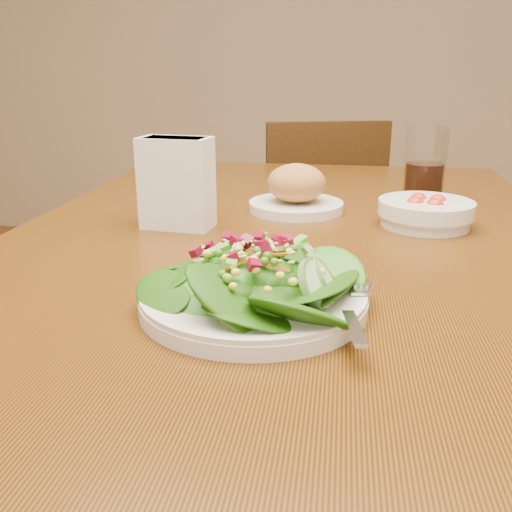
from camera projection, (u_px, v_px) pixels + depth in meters
The scene contains 7 objects.
dining_table at pixel (289, 300), 0.90m from camera, with size 0.90×1.40×0.75m.
chair_far at pixel (316, 240), 1.90m from camera, with size 0.49×0.49×0.85m.
salad_plate at pixel (261, 286), 0.61m from camera, with size 0.25×0.25×0.07m.
bread_plate at pixel (296, 192), 1.03m from camera, with size 0.17×0.17×0.09m.
tomato_bowl at pixel (426, 212), 0.93m from camera, with size 0.15×0.15×0.05m.
drinking_glass at pixel (425, 168), 1.12m from camera, with size 0.08×0.08×0.14m.
napkin_holder at pixel (177, 181), 0.91m from camera, with size 0.12×0.07×0.15m.
Camera 1 is at (0.07, -0.83, 1.00)m, focal length 40.00 mm.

